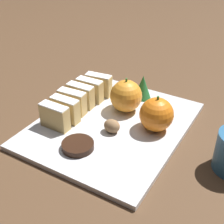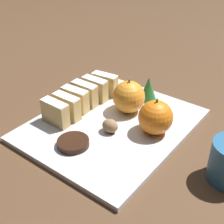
# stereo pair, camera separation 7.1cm
# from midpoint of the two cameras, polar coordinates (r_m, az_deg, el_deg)

# --- Properties ---
(ground_plane) EXTENTS (6.00, 6.00, 0.00)m
(ground_plane) POSITION_cam_midpoint_polar(r_m,az_deg,el_deg) (0.74, 2.77, -2.84)
(ground_plane) COLOR #513823
(serving_platter) EXTENTS (0.32, 0.39, 0.01)m
(serving_platter) POSITION_cam_midpoint_polar(r_m,az_deg,el_deg) (0.73, 2.79, -2.46)
(serving_platter) COLOR silver
(serving_platter) RESTS_ON ground_plane
(stollen_slice_front) EXTENTS (0.07, 0.03, 0.06)m
(stollen_slice_front) POSITION_cam_midpoint_polar(r_m,az_deg,el_deg) (0.72, -7.57, -0.25)
(stollen_slice_front) COLOR tan
(stollen_slice_front) RESTS_ON serving_platter
(stollen_slice_second) EXTENTS (0.07, 0.03, 0.06)m
(stollen_slice_second) POSITION_cam_midpoint_polar(r_m,az_deg,el_deg) (0.74, -5.55, 0.91)
(stollen_slice_second) COLOR tan
(stollen_slice_second) RESTS_ON serving_platter
(stollen_slice_third) EXTENTS (0.07, 0.03, 0.06)m
(stollen_slice_third) POSITION_cam_midpoint_polar(r_m,az_deg,el_deg) (0.77, -4.12, 2.20)
(stollen_slice_third) COLOR tan
(stollen_slice_third) RESTS_ON serving_platter
(stollen_slice_fourth) EXTENTS (0.07, 0.03, 0.06)m
(stollen_slice_fourth) POSITION_cam_midpoint_polar(r_m,az_deg,el_deg) (0.79, -2.45, 3.27)
(stollen_slice_fourth) COLOR tan
(stollen_slice_fourth) RESTS_ON serving_platter
(stollen_slice_fifth) EXTENTS (0.07, 0.03, 0.06)m
(stollen_slice_fifth) POSITION_cam_midpoint_polar(r_m,az_deg,el_deg) (0.81, -0.65, 4.19)
(stollen_slice_fifth) COLOR tan
(stollen_slice_fifth) RESTS_ON serving_platter
(stollen_slice_sixth) EXTENTS (0.07, 0.03, 0.06)m
(stollen_slice_sixth) POSITION_cam_midpoint_polar(r_m,az_deg,el_deg) (0.84, 1.11, 5.04)
(stollen_slice_sixth) COLOR tan
(stollen_slice_sixth) RESTS_ON serving_platter
(orange_near) EXTENTS (0.08, 0.08, 0.08)m
(orange_near) POSITION_cam_midpoint_polar(r_m,az_deg,el_deg) (0.69, 10.92, -1.06)
(orange_near) COLOR orange
(orange_near) RESTS_ON serving_platter
(orange_far) EXTENTS (0.08, 0.08, 0.09)m
(orange_far) POSITION_cam_midpoint_polar(r_m,az_deg,el_deg) (0.76, 6.11, 2.58)
(orange_far) COLOR orange
(orange_far) RESTS_ON serving_platter
(walnut) EXTENTS (0.04, 0.03, 0.03)m
(walnut) POSITION_cam_midpoint_polar(r_m,az_deg,el_deg) (0.69, 2.59, -2.65)
(walnut) COLOR #8E6B47
(walnut) RESTS_ON serving_platter
(chocolate_cookie) EXTENTS (0.07, 0.07, 0.01)m
(chocolate_cookie) POSITION_cam_midpoint_polar(r_m,az_deg,el_deg) (0.66, -4.03, -5.76)
(chocolate_cookie) COLOR black
(chocolate_cookie) RESTS_ON serving_platter
(evergreen_sprig) EXTENTS (0.04, 0.04, 0.06)m
(evergreen_sprig) POSITION_cam_midpoint_polar(r_m,az_deg,el_deg) (0.82, 9.17, 4.14)
(evergreen_sprig) COLOR #23662D
(evergreen_sprig) RESTS_ON serving_platter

